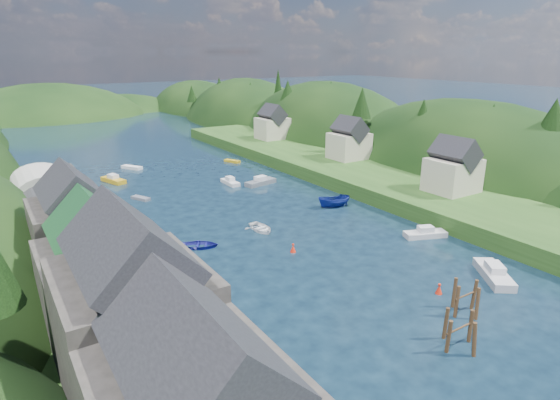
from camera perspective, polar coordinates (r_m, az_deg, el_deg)
ground at (r=81.21m, az=-8.42°, el=1.26°), size 600.00×600.00×0.00m
hillside_right at (r=126.68m, az=5.66°, el=3.82°), size 36.00×245.56×48.00m
far_hills at (r=200.84m, az=-22.98°, el=6.65°), size 103.00×68.00×44.00m
hill_trees at (r=92.67m, az=-11.47°, el=10.17°), size 91.17×144.97×12.84m
quay_left at (r=47.22m, az=-20.01°, el=-10.77°), size 12.00×110.00×2.00m
terrace_left_grass at (r=46.49m, az=-28.60°, el=-12.08°), size 12.00×110.00×2.50m
quayside_buildings at (r=32.23m, az=-18.90°, el=-12.20°), size 8.00×35.84×12.90m
boat_sheds at (r=62.98m, az=-26.21°, el=-0.22°), size 7.00×21.00×7.50m
terrace_right at (r=86.16m, az=9.74°, el=2.98°), size 16.00×120.00×2.40m
right_bank_cottages at (r=93.20m, az=7.81°, el=7.10°), size 9.00×59.24×8.41m
piling_cluster_near at (r=41.14m, az=21.03°, el=-15.01°), size 3.25×3.03×3.56m
piling_cluster_far at (r=46.15m, az=21.64°, el=-11.35°), size 2.90×2.74×3.57m
channel_buoy_near at (r=49.00m, az=18.82°, el=-10.24°), size 0.70×0.70×1.10m
channel_buoy_far at (r=55.44m, az=1.60°, el=-5.91°), size 0.70×0.70×1.10m
moored_boats at (r=54.52m, az=2.81°, el=-6.16°), size 36.17×86.33×2.44m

